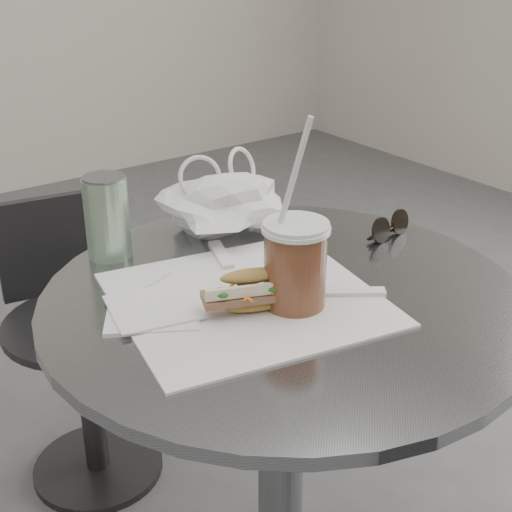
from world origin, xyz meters
TOP-DOWN VIEW (x-y plane):
  - cafe_table at (0.00, 0.20)m, footprint 0.76×0.76m
  - chair_far at (-0.10, 0.85)m, footprint 0.36×0.38m
  - sandwich_paper at (-0.06, 0.22)m, footprint 0.44×0.43m
  - banh_mi at (-0.07, 0.18)m, footprint 0.20×0.14m
  - iced_coffee at (-0.01, 0.16)m, footprint 0.10×0.10m
  - sunglasses at (0.29, 0.26)m, footprint 0.11×0.04m
  - plastic_bag at (0.06, 0.44)m, footprint 0.23×0.19m
  - napkin_stack at (-0.19, 0.27)m, footprint 0.19×0.19m
  - drink_can at (-0.16, 0.49)m, footprint 0.08×0.08m

SIDE VIEW (x-z plane):
  - chair_far at x=-0.10m, z-range -0.03..0.65m
  - cafe_table at x=0.00m, z-range 0.10..0.84m
  - sandwich_paper at x=-0.06m, z-range 0.74..0.74m
  - napkin_stack at x=-0.19m, z-range 0.74..0.75m
  - sunglasses at x=0.29m, z-range 0.73..0.78m
  - banh_mi at x=-0.07m, z-range 0.74..0.81m
  - plastic_bag at x=0.06m, z-range 0.74..0.85m
  - iced_coffee at x=-0.01m, z-range 0.66..0.96m
  - drink_can at x=-0.16m, z-range 0.74..0.88m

